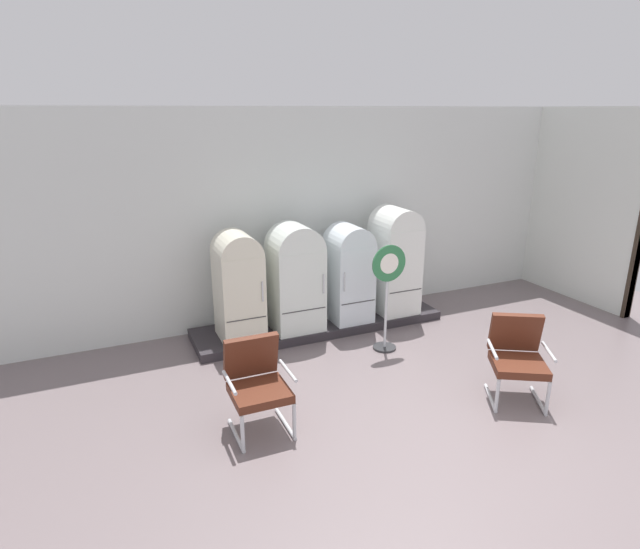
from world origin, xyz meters
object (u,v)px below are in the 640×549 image
refrigerator_0 (238,283)px  sign_stand (387,297)px  refrigerator_3 (395,257)px  refrigerator_2 (349,270)px  refrigerator_1 (295,274)px  armchair_left (257,380)px  armchair_right (517,354)px

refrigerator_0 → sign_stand: bearing=-27.6°
refrigerator_3 → sign_stand: 1.20m
refrigerator_3 → sign_stand: bearing=-126.1°
refrigerator_2 → sign_stand: 0.94m
refrigerator_1 → armchair_left: bearing=-121.2°
armchair_right → sign_stand: (-0.70, 1.69, 0.23)m
refrigerator_2 → armchair_left: (-2.06, -1.99, -0.36)m
armchair_left → sign_stand: sign_stand is taller
sign_stand → refrigerator_0: bearing=152.4°
refrigerator_2 → refrigerator_3: (0.81, 0.03, 0.10)m
refrigerator_3 → armchair_right: 2.68m
refrigerator_2 → armchair_right: refrigerator_2 is taller
refrigerator_0 → armchair_left: size_ratio=1.55×
armchair_left → refrigerator_0: bearing=79.3°
armchair_right → sign_stand: bearing=112.7°
refrigerator_0 → sign_stand: size_ratio=1.01×
refrigerator_1 → armchair_right: bearing=-57.5°
armchair_left → sign_stand: bearing=26.1°
refrigerator_1 → armchair_left: size_ratio=1.59×
refrigerator_0 → refrigerator_1: (0.83, -0.01, 0.01)m
armchair_right → refrigerator_0: bearing=133.6°
refrigerator_1 → sign_stand: size_ratio=1.03×
armchair_right → sign_stand: size_ratio=0.65×
armchair_right → armchair_left: bearing=167.8°
armchair_left → refrigerator_1: bearing=58.8°
armchair_left → sign_stand: 2.43m
refrigerator_0 → sign_stand: (1.79, -0.93, -0.16)m
refrigerator_0 → armchair_left: (-0.38, -2.00, -0.39)m
refrigerator_1 → refrigerator_2: refrigerator_1 is taller
refrigerator_1 → refrigerator_3: 1.66m
refrigerator_3 → armchair_left: refrigerator_3 is taller
refrigerator_1 → armchair_left: refrigerator_1 is taller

